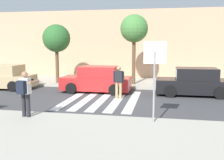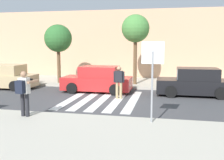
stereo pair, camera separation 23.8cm
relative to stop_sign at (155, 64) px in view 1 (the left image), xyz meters
name	(u,v)px [view 1 (the left image)]	position (x,y,z in m)	size (l,w,h in m)	color
ground_plane	(101,100)	(-2.76, 3.74, -2.20)	(120.00, 120.00, 0.00)	#424244
sidewalk_near	(51,144)	(-2.76, -2.46, -2.13)	(60.00, 6.00, 0.14)	#B2AD9E
sidewalk_far	(120,82)	(-2.76, 9.74, -2.13)	(60.00, 4.80, 0.14)	#B2AD9E
building_facade_far	(128,45)	(-2.76, 14.14, 0.61)	(56.00, 4.00, 5.60)	tan
crosswalk_stripe_0	(73,98)	(-4.36, 3.94, -2.19)	(0.44, 5.20, 0.01)	silver
crosswalk_stripe_1	(87,99)	(-3.56, 3.94, -2.19)	(0.44, 5.20, 0.01)	silver
crosswalk_stripe_2	(102,100)	(-2.76, 3.94, -2.19)	(0.44, 5.20, 0.01)	silver
crosswalk_stripe_3	(117,100)	(-1.96, 3.94, -2.19)	(0.44, 5.20, 0.01)	silver
crosswalk_stripe_4	(133,101)	(-1.16, 3.94, -2.19)	(0.44, 5.20, 0.01)	silver
stop_sign	(155,64)	(0.00, 0.00, 0.00)	(0.76, 0.08, 2.82)	gray
photographer_with_backpack	(25,90)	(-4.75, -0.22, -1.03)	(0.65, 0.89, 1.72)	#232328
pedestrian_crossing	(119,80)	(-1.96, 4.36, -1.22)	(0.58, 0.25, 1.72)	tan
parked_car_tan	(2,77)	(-9.83, 6.04, -1.47)	(4.10, 1.92, 1.55)	tan
parked_car_red	(97,80)	(-3.57, 6.04, -1.47)	(4.10, 1.92, 1.55)	red
parked_car_black	(194,83)	(2.05, 6.04, -1.47)	(4.10, 1.92, 1.55)	black
street_tree_west	(56,39)	(-6.98, 8.25, 1.02)	(1.92, 1.92, 4.08)	brown
street_tree_center	(134,29)	(-1.64, 8.68, 1.64)	(1.86, 1.86, 4.68)	brown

